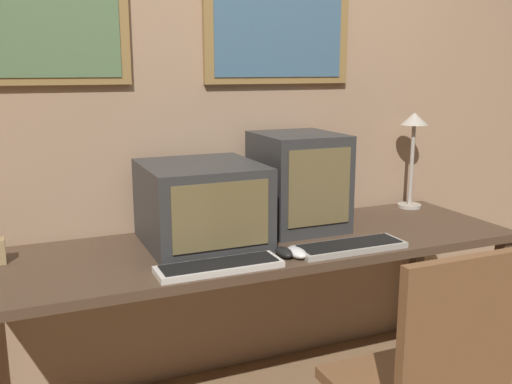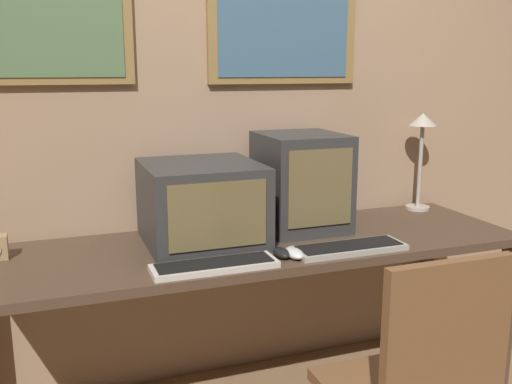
{
  "view_description": "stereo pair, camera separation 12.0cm",
  "coord_description": "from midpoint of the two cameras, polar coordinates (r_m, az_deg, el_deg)",
  "views": [
    {
      "loc": [
        -0.89,
        -1.06,
        1.46
      ],
      "look_at": [
        0.0,
        1.01,
        0.97
      ],
      "focal_mm": 40.0,
      "sensor_mm": 36.0,
      "label": 1
    },
    {
      "loc": [
        -0.78,
        -1.11,
        1.46
      ],
      "look_at": [
        0.0,
        1.01,
        0.97
      ],
      "focal_mm": 40.0,
      "sensor_mm": 36.0,
      "label": 2
    }
  ],
  "objects": [
    {
      "name": "wall_back",
      "position": [
        2.63,
        -1.76,
        8.85
      ],
      "size": [
        8.0,
        0.08,
        2.6
      ],
      "color": "tan",
      "rests_on": "ground_plane"
    },
    {
      "name": "desk",
      "position": [
        2.39,
        1.45,
        -6.7
      ],
      "size": [
        2.25,
        0.67,
        0.76
      ],
      "color": "#4C3828",
      "rests_on": "ground_plane"
    },
    {
      "name": "monitor_left",
      "position": [
        2.32,
        -4.0,
        -1.13
      ],
      "size": [
        0.46,
        0.48,
        0.33
      ],
      "color": "#333333",
      "rests_on": "desk"
    },
    {
      "name": "monitor_right",
      "position": [
        2.53,
        5.86,
        1.05
      ],
      "size": [
        0.35,
        0.39,
        0.42
      ],
      "color": "#333333",
      "rests_on": "desk"
    },
    {
      "name": "keyboard_main",
      "position": [
        2.05,
        -2.49,
        -7.38
      ],
      "size": [
        0.46,
        0.14,
        0.03
      ],
      "color": "beige",
      "rests_on": "desk"
    },
    {
      "name": "keyboard_side",
      "position": [
        2.29,
        10.78,
        -5.52
      ],
      "size": [
        0.45,
        0.15,
        0.03
      ],
      "color": "#A8A399",
      "rests_on": "desk"
    },
    {
      "name": "mouse_near_keyboard",
      "position": [
        2.18,
        5.4,
        -6.12
      ],
      "size": [
        0.06,
        0.12,
        0.04
      ],
      "color": "silver",
      "rests_on": "desk"
    },
    {
      "name": "mouse_far_corner",
      "position": [
        2.18,
        4.16,
        -6.1
      ],
      "size": [
        0.06,
        0.1,
        0.04
      ],
      "color": "black",
      "rests_on": "desk"
    },
    {
      "name": "desk_lamp",
      "position": [
        2.97,
        17.38,
        5.18
      ],
      "size": [
        0.14,
        0.14,
        0.49
      ],
      "color": "#B2A899",
      "rests_on": "desk"
    }
  ]
}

